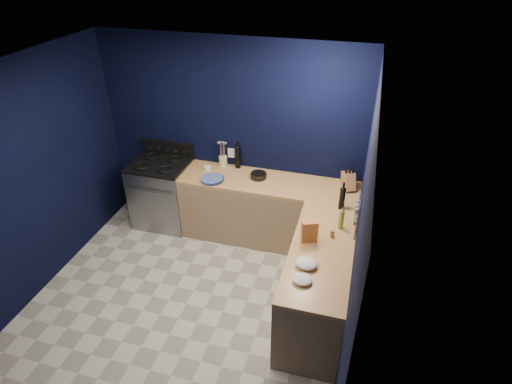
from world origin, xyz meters
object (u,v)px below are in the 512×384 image
(gas_range, at_px, (163,194))
(plate_stack, at_px, (212,179))
(crouton_bag, at_px, (309,231))
(utensil_crock, at_px, (223,161))
(knife_block, at_px, (348,181))

(gas_range, bearing_deg, plate_stack, -10.39)
(gas_range, distance_m, crouton_bag, 2.50)
(crouton_bag, bearing_deg, gas_range, 133.89)
(gas_range, distance_m, utensil_crock, 1.01)
(gas_range, height_order, plate_stack, plate_stack)
(plate_stack, bearing_deg, crouton_bag, -32.17)
(gas_range, relative_size, knife_block, 4.19)
(utensil_crock, distance_m, crouton_bag, 1.90)
(plate_stack, bearing_deg, gas_range, 169.61)
(utensil_crock, relative_size, knife_block, 0.63)
(gas_range, bearing_deg, utensil_crock, 18.12)
(knife_block, bearing_deg, utensil_crock, 150.87)
(plate_stack, relative_size, knife_block, 1.30)
(plate_stack, height_order, utensil_crock, utensil_crock)
(gas_range, xyz_separation_m, utensil_crock, (0.83, 0.27, 0.51))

